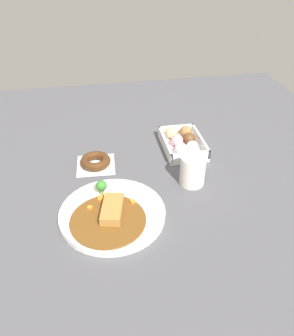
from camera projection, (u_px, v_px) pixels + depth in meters
ground_plane at (147, 176)px, 1.09m from camera, size 1.60×1.60×0.00m
curry_plate at (112, 213)px, 0.92m from camera, size 0.29×0.29×0.06m
donut_box at (183, 143)px, 1.21m from camera, size 0.20×0.14×0.06m
chocolate_ring_donut at (96, 161)px, 1.12m from camera, size 0.13×0.13×0.03m
coffee_mug at (193, 170)px, 1.03m from camera, size 0.08×0.08×0.09m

